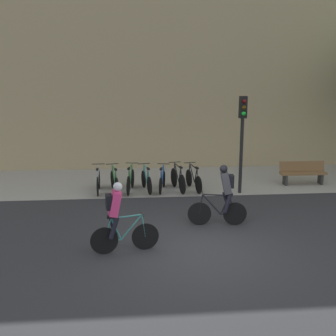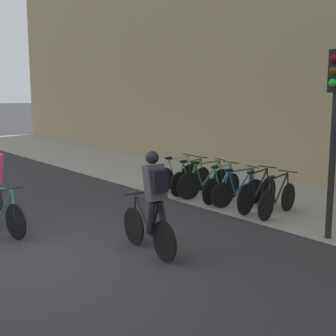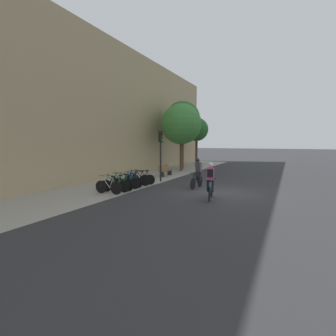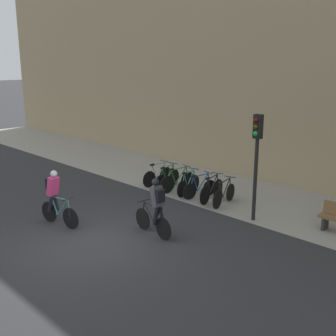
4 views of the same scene
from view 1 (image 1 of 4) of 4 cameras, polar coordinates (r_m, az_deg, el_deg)
name	(u,v)px [view 1 (image 1 of 4)]	position (r m, az deg, el deg)	size (l,w,h in m)	color
ground	(200,250)	(10.70, 4.37, -11.00)	(200.00, 200.00, 0.00)	#2B2B2D
kerb_strip	(174,180)	(17.03, 0.75, -1.67)	(44.00, 4.50, 0.01)	gray
building_facade	(168,49)	(19.02, 0.02, 15.86)	(44.00, 0.60, 10.51)	tan
cyclist_pink	(118,216)	(10.26, -6.82, -6.45)	(1.68, 0.54, 1.78)	black
cyclist_grey	(224,194)	(12.06, 7.53, -3.45)	(1.69, 0.47, 1.78)	black
parked_bike_0	(98,181)	(15.52, -9.42, -1.80)	(0.46, 1.66, 0.98)	black
parked_bike_1	(115,181)	(15.48, -7.26, -1.79)	(0.50, 1.69, 0.97)	black
parked_bike_2	(130,180)	(15.47, -5.11, -1.70)	(0.46, 1.75, 0.99)	black
parked_bike_3	(146,181)	(15.48, -2.94, -1.72)	(0.47, 1.59, 0.96)	black
parked_bike_4	(162,181)	(15.51, -0.79, -1.72)	(0.49, 1.55, 0.94)	black
parked_bike_5	(178,179)	(15.55, 1.36, -1.55)	(0.50, 1.71, 0.99)	black
parked_bike_6	(194,180)	(15.63, 3.49, -1.58)	(0.51, 1.69, 0.96)	black
traffic_light_pole	(242,127)	(15.05, 10.03, 5.52)	(0.26, 0.30, 3.48)	black
bench	(303,172)	(17.19, 17.79, -0.57)	(1.78, 0.44, 0.89)	brown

